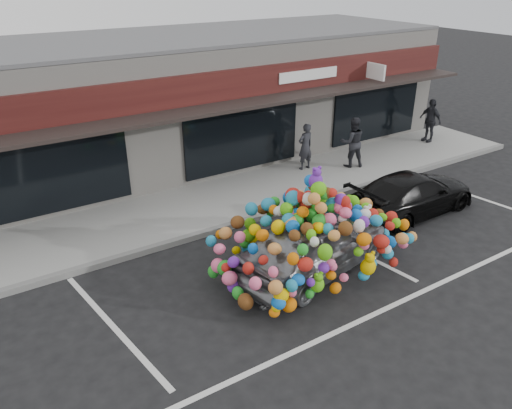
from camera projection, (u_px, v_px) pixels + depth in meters
ground at (255, 282)px, 11.27m from camera, size 90.00×90.00×0.00m
shop_building at (120, 107)px, 16.74m from camera, size 24.00×7.20×4.31m
sidewalk at (180, 212)px, 14.27m from camera, size 26.00×3.00×0.15m
kerb at (204, 234)px, 13.14m from camera, size 26.00×0.18×0.16m
parking_stripe_left at (113, 327)px, 9.87m from camera, size 0.73×4.37×0.01m
parking_stripe_mid at (343, 244)px, 12.78m from camera, size 0.73×4.37×0.01m
parking_stripe_right at (475, 196)px, 15.40m from camera, size 0.73×4.37×0.01m
lane_line at (393, 305)px, 10.49m from camera, size 14.00×0.12×0.01m
toy_car at (314, 237)px, 11.32m from camera, size 3.03×4.76×2.60m
black_sedan at (412, 194)px, 14.16m from camera, size 1.80×4.18×1.20m
pedestrian_a at (305, 147)px, 16.75m from camera, size 0.60×0.41×1.59m
pedestrian_b at (352, 142)px, 16.95m from camera, size 1.03×0.93×1.73m
pedestrian_c at (430, 120)px, 19.41m from camera, size 0.99×0.42×1.68m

